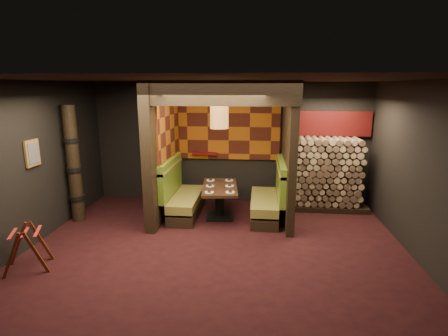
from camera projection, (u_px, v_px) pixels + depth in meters
floor at (217, 251)px, 6.00m from camera, size 6.50×5.50×0.02m
ceiling at (216, 79)px, 5.35m from camera, size 6.50×5.50×0.02m
wall_back at (230, 143)px, 8.35m from camera, size 6.50×0.02×2.85m
wall_front at (177, 244)px, 3.00m from camera, size 6.50×0.02×2.85m
wall_left at (28, 165)px, 5.99m from camera, size 0.02×5.50×2.85m
wall_right at (427, 175)px, 5.36m from camera, size 0.02×5.50×2.85m
partition_left at (162, 150)px, 7.40m from camera, size 0.20×2.20×2.85m
partition_right at (289, 152)px, 7.20m from camera, size 0.15×2.10×2.85m
header_beam at (219, 93)px, 6.08m from camera, size 2.85×0.18×0.44m
tapa_back_panel at (229, 127)px, 8.21m from camera, size 2.40×0.06×1.55m
tapa_side_panel at (169, 129)px, 7.46m from camera, size 0.04×1.85×1.45m
lacquer_shelf at (205, 153)px, 8.35m from camera, size 0.60×0.12×0.07m
booth_bench_left at (182, 197)px, 7.60m from camera, size 0.68×1.60×1.14m
booth_bench_right at (269, 200)px, 7.42m from camera, size 0.68×1.60×1.14m
dining_table at (220, 197)px, 7.41m from camera, size 0.85×1.39×0.70m
place_settings at (220, 186)px, 7.35m from camera, size 0.69×1.12×0.03m
pendant_lamp at (219, 117)px, 6.97m from camera, size 0.37×0.37×0.93m
framed_picture at (32, 153)px, 6.03m from camera, size 0.05×0.36×0.46m
luggage_rack at (27, 246)px, 5.33m from camera, size 0.80×0.69×0.73m
totem_column at (74, 165)px, 7.09m from camera, size 0.31×0.31×2.40m
firewood_stack at (329, 174)px, 7.87m from camera, size 1.73×0.70×1.64m
mosaic_header at (330, 124)px, 7.94m from camera, size 1.83×0.10×0.56m
bay_front_post at (292, 150)px, 7.44m from camera, size 0.08×0.08×2.85m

